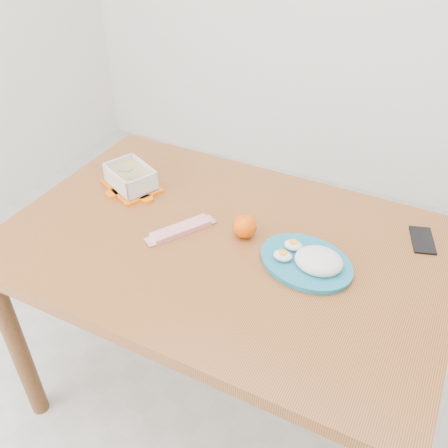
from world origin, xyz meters
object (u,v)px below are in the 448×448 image
at_px(food_container, 131,178).
at_px(orange_fruit, 245,226).
at_px(dining_table, 224,264).
at_px(smartphone, 422,240).
at_px(rice_plate, 310,260).

relative_size(food_container, orange_fruit, 3.23).
distance_m(dining_table, food_container, 0.43).
distance_m(food_container, smartphone, 0.93).
bearing_deg(dining_table, smartphone, 26.80).
height_order(dining_table, food_container, food_container).
xyz_separation_m(food_container, smartphone, (0.91, 0.14, -0.03)).
relative_size(food_container, smartphone, 1.85).
relative_size(rice_plate, smartphone, 2.66).
xyz_separation_m(dining_table, rice_plate, (0.26, 0.00, 0.11)).
bearing_deg(orange_fruit, dining_table, -133.71).
bearing_deg(smartphone, food_container, 171.70).
bearing_deg(food_container, dining_table, 9.78).
bearing_deg(orange_fruit, food_container, 171.46).
bearing_deg(rice_plate, orange_fruit, -175.65).
relative_size(dining_table, rice_plate, 3.98).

